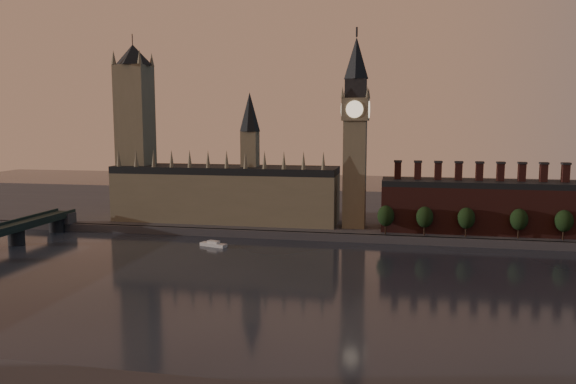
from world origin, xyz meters
TOP-DOWN VIEW (x-y plane):
  - ground at (0.00, 0.00)m, footprint 900.00×900.00m
  - north_bank at (0.00, 178.04)m, footprint 900.00×182.00m
  - palace_of_westminster at (-64.41, 114.91)m, footprint 130.00×30.30m
  - victoria_tower at (-120.00, 115.00)m, footprint 24.00×24.00m
  - big_ben at (10.00, 110.00)m, footprint 15.00×15.00m
  - chimney_block at (80.00, 110.00)m, footprint 110.00×25.00m
  - embankment_tree_0 at (27.50, 93.63)m, footprint 8.60×8.60m
  - embankment_tree_1 at (46.95, 93.81)m, footprint 8.60×8.60m
  - embankment_tree_2 at (67.30, 94.39)m, footprint 8.60×8.60m
  - embankment_tree_3 at (92.48, 95.47)m, footprint 8.60×8.60m
  - embankment_tree_4 at (113.16, 95.28)m, footprint 8.60×8.60m
  - river_boat at (-56.08, 65.86)m, footprint 14.68×8.22m

SIDE VIEW (x-z plane):
  - ground at x=0.00m, z-range 0.00..0.00m
  - river_boat at x=-56.08m, z-range -0.33..2.49m
  - north_bank at x=0.00m, z-range 0.00..4.00m
  - embankment_tree_0 at x=27.50m, z-range 6.03..20.91m
  - embankment_tree_1 at x=46.95m, z-range 6.03..20.91m
  - embankment_tree_2 at x=67.30m, z-range 6.03..20.91m
  - embankment_tree_3 at x=92.48m, z-range 6.03..20.91m
  - embankment_tree_4 at x=113.16m, z-range 6.03..20.91m
  - chimney_block at x=80.00m, z-range -0.68..36.32m
  - palace_of_westminster at x=-64.41m, z-range -15.37..58.63m
  - big_ben at x=10.00m, z-range 3.33..110.33m
  - victoria_tower at x=-120.00m, z-range 5.09..113.09m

